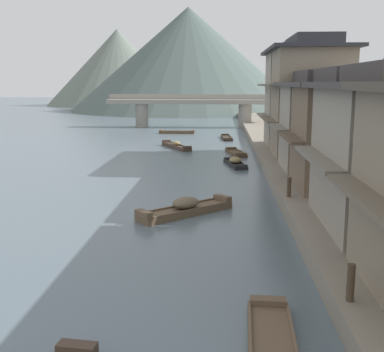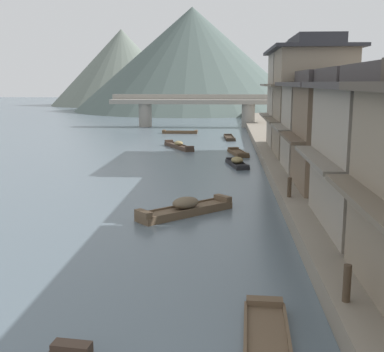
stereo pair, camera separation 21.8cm
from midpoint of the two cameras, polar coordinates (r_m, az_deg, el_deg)
boat_moored_nearest at (r=23.26m, az=-0.47°, el=-3.77°), size 4.42×4.22×0.84m
boat_moored_second at (r=54.61m, az=4.46°, el=4.41°), size 1.33×4.79×0.34m
boat_moored_third at (r=36.94m, az=5.39°, el=1.55°), size 1.78×4.03×0.68m
boat_moored_far at (r=60.50m, az=-1.30°, el=5.07°), size 4.31×1.09×0.39m
boat_midriver_drifting at (r=42.83m, az=5.48°, el=2.66°), size 1.87×4.18×0.39m
boat_midriver_upstream at (r=46.76m, az=-1.42°, el=3.51°), size 3.30×5.41×0.69m
boat_upstream_distant at (r=12.55m, az=9.12°, el=-17.93°), size 1.25×3.71×0.36m
house_waterfront_tall at (r=26.76m, az=18.44°, el=5.04°), size 6.81×6.17×6.14m
house_waterfront_narrow at (r=32.28m, az=14.73°, el=6.13°), size 5.47×5.94×6.14m
house_waterfront_far at (r=38.27m, az=13.89°, el=8.78°), size 6.48×6.57×8.74m
house_waterfront_end at (r=44.15m, az=12.85°, el=9.05°), size 6.90×5.87×8.74m
mooring_post_dock_near at (r=13.22m, az=17.91°, el=-11.70°), size 0.20×0.20×0.97m
mooring_post_dock_mid at (r=24.12m, az=11.43°, el=-1.29°), size 0.20×0.20×0.95m
stone_bridge at (r=69.20m, az=0.60°, el=8.08°), size 23.96×2.40×4.49m
hill_far_west at (r=139.53m, az=-8.03°, el=12.31°), size 38.69×38.69×20.31m
hill_far_centre at (r=111.93m, az=0.09°, el=13.32°), size 51.97×51.97×22.27m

